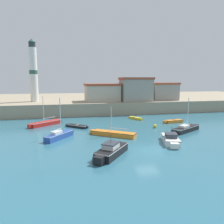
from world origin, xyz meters
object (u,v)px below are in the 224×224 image
(lighthouse, at_px, (33,71))
(dinghy_black_0, at_px, (77,126))
(sailboat_red_5, at_px, (46,123))
(harbor_shed_far_end, at_px, (102,92))
(sailboat_orange_7, at_px, (113,133))
(dinghy_orange_8, at_px, (173,121))
(motorboat_black_4, at_px, (111,151))
(harbor_shed_near_wharf, at_px, (164,91))
(sailboat_black_3, at_px, (186,129))
(motorboat_white_6, at_px, (171,139))
(harbor_shed_mid_row, at_px, (136,89))
(mooring_buoy, at_px, (155,126))
(dinghy_yellow_2, at_px, (135,118))
(sailboat_blue_1, at_px, (60,135))

(lighthouse, bearing_deg, dinghy_black_0, -64.46)
(sailboat_red_5, bearing_deg, harbor_shed_far_end, 45.73)
(sailboat_orange_7, bearing_deg, dinghy_orange_8, 28.26)
(motorboat_black_4, xyz_separation_m, sailboat_red_5, (-7.95, 17.84, -0.14))
(sailboat_red_5, xyz_separation_m, sailboat_orange_7, (10.08, -9.73, -0.06))
(dinghy_orange_8, height_order, harbor_shed_near_wharf, harbor_shed_near_wharf)
(sailboat_black_3, distance_m, dinghy_orange_8, 7.16)
(sailboat_red_5, height_order, motorboat_white_6, sailboat_red_5)
(sailboat_black_3, distance_m, motorboat_black_4, 16.21)
(dinghy_black_0, distance_m, motorboat_black_4, 15.24)
(harbor_shed_mid_row, bearing_deg, harbor_shed_near_wharf, 9.23)
(mooring_buoy, bearing_deg, sailboat_black_3, -43.79)
(mooring_buoy, relative_size, lighthouse, 0.04)
(dinghy_black_0, height_order, harbor_shed_near_wharf, harbor_shed_near_wharf)
(dinghy_yellow_2, height_order, dinghy_orange_8, dinghy_orange_8)
(motorboat_black_4, xyz_separation_m, harbor_shed_mid_row, (12.57, 28.85, 5.19))
(sailboat_black_3, height_order, sailboat_red_5, sailboat_black_3)
(mooring_buoy, xyz_separation_m, harbor_shed_near_wharf, (10.33, 18.32, 4.82))
(sailboat_orange_7, xyz_separation_m, mooring_buoy, (8.11, 3.72, -0.06))
(motorboat_white_6, distance_m, dinghy_orange_8, 14.12)
(lighthouse, bearing_deg, sailboat_red_5, -77.46)
(harbor_shed_far_end, bearing_deg, lighthouse, 170.05)
(harbor_shed_mid_row, bearing_deg, motorboat_white_6, -98.94)
(mooring_buoy, bearing_deg, dinghy_orange_8, 33.38)
(motorboat_black_4, bearing_deg, sailboat_black_3, 30.83)
(sailboat_blue_1, height_order, sailboat_orange_7, sailboat_blue_1)
(motorboat_white_6, bearing_deg, dinghy_orange_8, 60.40)
(mooring_buoy, distance_m, harbor_shed_near_wharf, 21.58)
(sailboat_blue_1, bearing_deg, harbor_shed_mid_row, 48.82)
(dinghy_orange_8, bearing_deg, sailboat_black_3, -102.62)
(dinghy_black_0, distance_m, sailboat_orange_7, 8.36)
(harbor_shed_far_end, bearing_deg, sailboat_blue_1, -114.04)
(motorboat_black_4, xyz_separation_m, harbor_shed_near_wharf, (20.57, 30.15, 4.56))
(sailboat_orange_7, relative_size, harbor_shed_mid_row, 0.83)
(harbor_shed_near_wharf, bearing_deg, sailboat_blue_1, -139.93)
(sailboat_red_5, xyz_separation_m, lighthouse, (-3.48, 15.65, 9.58))
(sailboat_orange_7, xyz_separation_m, harbor_shed_far_end, (2.44, 22.58, 4.65))
(sailboat_orange_7, bearing_deg, sailboat_blue_1, 178.66)
(dinghy_black_0, distance_m, motorboat_white_6, 16.35)
(dinghy_yellow_2, relative_size, sailboat_black_3, 0.56)
(sailboat_red_5, relative_size, harbor_shed_far_end, 0.66)
(dinghy_black_0, xyz_separation_m, harbor_shed_near_wharf, (23.17, 15.14, 4.87))
(sailboat_red_5, relative_size, mooring_buoy, 9.32)
(harbor_shed_far_end, bearing_deg, harbor_shed_mid_row, -12.91)
(dinghy_yellow_2, distance_m, sailboat_red_5, 17.77)
(dinghy_yellow_2, height_order, sailboat_red_5, sailboat_red_5)
(dinghy_black_0, height_order, mooring_buoy, mooring_buoy)
(dinghy_orange_8, bearing_deg, sailboat_red_5, 173.78)
(sailboat_blue_1, distance_m, sailboat_black_3, 19.34)
(lighthouse, height_order, harbor_shed_near_wharf, lighthouse)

